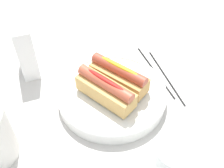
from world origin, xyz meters
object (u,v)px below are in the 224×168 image
object	(u,v)px
hotdog_front	(119,75)
water_glass	(171,164)
hotdog_back	(105,88)
serving_bowl	(112,94)
chopstick_far	(165,76)
napkin_box	(25,47)
chopstick_near	(155,71)

from	to	relation	value
hotdog_front	water_glass	distance (m)	0.24
hotdog_front	water_glass	world-z (taller)	hotdog_front
hotdog_back	water_glass	distance (m)	0.22
serving_bowl	chopstick_far	size ratio (longest dim) A/B	1.25
napkin_box	chopstick_near	distance (m)	0.36
hotdog_back	water_glass	size ratio (longest dim) A/B	1.76
serving_bowl	chopstick_far	xyz separation A→B (m)	(-0.01, -0.17, -0.02)
hotdog_front	serving_bowl	bearing A→B (deg)	109.48
chopstick_far	chopstick_near	bearing A→B (deg)	36.45
hotdog_front	chopstick_far	distance (m)	0.16
water_glass	chopstick_near	world-z (taller)	water_glass
chopstick_near	serving_bowl	bearing A→B (deg)	108.68
napkin_box	chopstick_near	size ratio (longest dim) A/B	0.68
serving_bowl	water_glass	size ratio (longest dim) A/B	3.04
water_glass	hotdog_back	bearing A→B (deg)	3.73
serving_bowl	chopstick_far	bearing A→B (deg)	-93.37
water_glass	chopstick_near	size ratio (longest dim) A/B	0.41
hotdog_front	chopstick_near	size ratio (longest dim) A/B	0.72
chopstick_far	water_glass	bearing A→B (deg)	155.28
hotdog_front	chopstick_near	world-z (taller)	hotdog_front
serving_bowl	hotdog_front	world-z (taller)	hotdog_front
napkin_box	chopstick_far	size ratio (longest dim) A/B	0.68
chopstick_far	napkin_box	bearing A→B (deg)	66.28
napkin_box	chopstick_far	bearing A→B (deg)	-114.61
hotdog_back	water_glass	bearing A→B (deg)	-176.27
serving_bowl	chopstick_near	bearing A→B (deg)	-82.77
water_glass	hotdog_front	bearing A→B (deg)	-8.86
hotdog_front	napkin_box	size ratio (longest dim) A/B	1.05
chopstick_near	chopstick_far	xyz separation A→B (m)	(-0.03, -0.01, 0.00)
hotdog_front	chopstick_near	bearing A→B (deg)	-85.30
hotdog_back	chopstick_far	size ratio (longest dim) A/B	0.72
water_glass	chopstick_far	size ratio (longest dim) A/B	0.41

